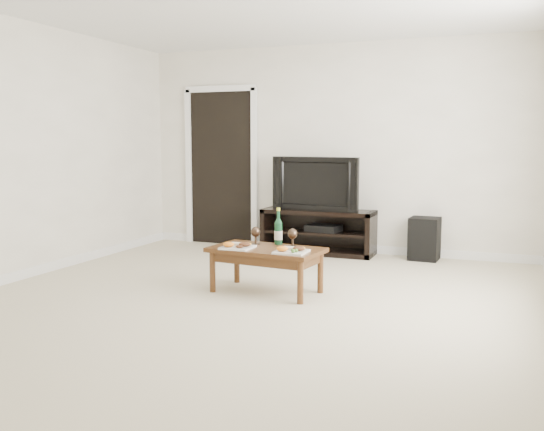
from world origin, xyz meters
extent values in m
plane|color=beige|center=(0.00, 0.00, 0.00)|extent=(5.50, 5.50, 0.00)
cube|color=white|center=(0.00, 2.77, 1.30)|extent=(5.00, 0.04, 2.60)
cube|color=black|center=(-1.55, 2.73, 1.02)|extent=(0.90, 0.02, 2.05)
cube|color=black|center=(-0.11, 2.50, 0.28)|extent=(1.40, 0.45, 0.55)
imported|color=black|center=(-0.11, 2.50, 0.88)|extent=(1.15, 0.32, 0.66)
cube|color=black|center=(-0.03, 2.48, 0.33)|extent=(0.44, 0.35, 0.08)
cube|color=black|center=(1.18, 2.57, 0.25)|extent=(0.35, 0.35, 0.50)
cube|color=#533017|center=(0.02, 0.43, 0.21)|extent=(1.08, 0.67, 0.42)
cube|color=white|center=(-0.21, 0.31, 0.45)|extent=(0.27, 0.27, 0.07)
cube|color=white|center=(0.32, 0.28, 0.45)|extent=(0.27, 0.27, 0.07)
cylinder|color=#103C21|center=(0.06, 0.65, 0.59)|extent=(0.07, 0.07, 0.35)
camera|label=1|loc=(2.05, -4.67, 1.39)|focal=40.00mm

